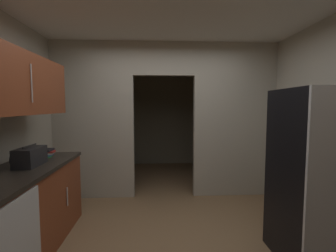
% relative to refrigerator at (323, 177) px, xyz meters
% --- Properties ---
extents(ground, '(20.00, 20.00, 0.00)m').
position_rel_refrigerator_xyz_m(ground, '(-1.46, 0.21, -0.86)').
color(ground, brown).
extents(kitchen_overhead_slab, '(4.15, 7.25, 0.06)m').
position_rel_refrigerator_xyz_m(kitchen_overhead_slab, '(-1.46, 0.70, 1.78)').
color(kitchen_overhead_slab, silver).
extents(kitchen_partition, '(3.75, 0.12, 2.61)m').
position_rel_refrigerator_xyz_m(kitchen_partition, '(-1.45, 1.84, 0.52)').
color(kitchen_partition, '#ADA899').
rests_on(kitchen_partition, ground).
extents(adjoining_room_shell, '(3.75, 2.42, 2.61)m').
position_rel_refrigerator_xyz_m(adjoining_room_shell, '(-1.46, 3.55, 0.45)').
color(adjoining_room_shell, gray).
rests_on(adjoining_room_shell, ground).
extents(refrigerator, '(0.82, 0.76, 1.71)m').
position_rel_refrigerator_xyz_m(refrigerator, '(0.00, 0.00, 0.00)').
color(refrigerator, black).
rests_on(refrigerator, ground).
extents(lower_cabinet_run, '(0.65, 1.95, 0.91)m').
position_rel_refrigerator_xyz_m(lower_cabinet_run, '(-3.00, 0.18, -0.40)').
color(lower_cabinet_run, brown).
rests_on(lower_cabinet_run, ground).
extents(dishwasher, '(0.02, 0.56, 0.85)m').
position_rel_refrigerator_xyz_m(dishwasher, '(-2.69, -0.37, -0.43)').
color(dishwasher, '#B7BABC').
rests_on(dishwasher, ground).
extents(upper_cabinet_counterside, '(0.36, 1.75, 0.61)m').
position_rel_refrigerator_xyz_m(upper_cabinet_counterside, '(-3.00, 0.18, 0.91)').
color(upper_cabinet_counterside, brown).
extents(boombox, '(0.21, 0.38, 0.22)m').
position_rel_refrigerator_xyz_m(boombox, '(-2.98, 0.38, 0.15)').
color(boombox, black).
rests_on(boombox, lower_cabinet_run).
extents(book_stack, '(0.15, 0.16, 0.10)m').
position_rel_refrigerator_xyz_m(book_stack, '(-2.99, 0.83, 0.11)').
color(book_stack, '#388C47').
rests_on(book_stack, lower_cabinet_run).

